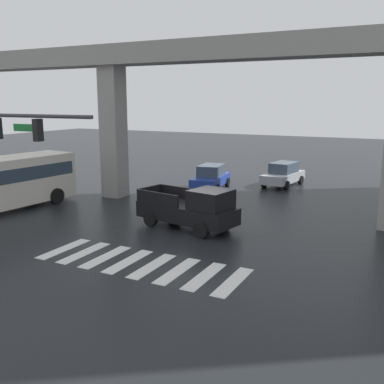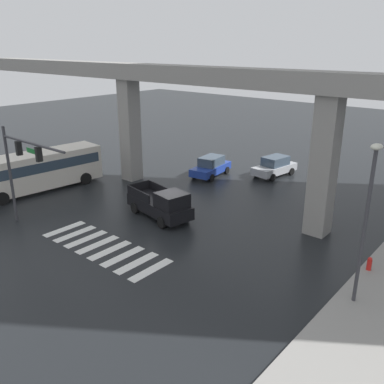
{
  "view_description": "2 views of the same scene",
  "coord_description": "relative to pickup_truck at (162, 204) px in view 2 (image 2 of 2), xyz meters",
  "views": [
    {
      "loc": [
        9.13,
        -18.88,
        6.15
      ],
      "look_at": [
        -0.37,
        -0.27,
        1.85
      ],
      "focal_mm": 41.51,
      "sensor_mm": 36.0,
      "label": 1
    },
    {
      "loc": [
        17.51,
        -18.25,
        10.87
      ],
      "look_at": [
        0.96,
        1.23,
        1.77
      ],
      "focal_mm": 38.89,
      "sensor_mm": 36.0,
      "label": 2
    }
  ],
  "objects": [
    {
      "name": "sedan_silver",
      "position": [
        0.88,
        13.14,
        -0.14
      ],
      "size": [
        2.4,
        4.5,
        1.72
      ],
      "color": "#A8AAAF",
      "rests_on": "ground"
    },
    {
      "name": "sedan_blue",
      "position": [
        -3.33,
        9.52,
        -0.14
      ],
      "size": [
        2.38,
        4.49,
        1.72
      ],
      "color": "#1E3899",
      "rests_on": "ground"
    },
    {
      "name": "ground_plane",
      "position": [
        0.42,
        0.22,
        -0.99
      ],
      "size": [
        120.0,
        120.0,
        0.0
      ],
      "primitive_type": "plane",
      "color": "black"
    },
    {
      "name": "elevated_overpass",
      "position": [
        0.42,
        4.5,
        7.06
      ],
      "size": [
        56.79,
        1.92,
        9.49
      ],
      "color": "gray",
      "rests_on": "ground"
    },
    {
      "name": "pickup_truck",
      "position": [
        0.0,
        0.0,
        0.0
      ],
      "size": [
        5.36,
        2.82,
        2.08
      ],
      "color": "black",
      "rests_on": "ground"
    },
    {
      "name": "fire_hydrant",
      "position": [
        12.79,
        1.77,
        -0.56
      ],
      "size": [
        0.24,
        0.24,
        0.85
      ],
      "color": "red",
      "rests_on": "ground"
    },
    {
      "name": "traffic_signal_mast",
      "position": [
        -5.28,
        -6.41,
        3.4
      ],
      "size": [
        6.49,
        0.32,
        6.2
      ],
      "color": "#38383D",
      "rests_on": "ground"
    },
    {
      "name": "city_bus",
      "position": [
        -11.35,
        -2.58,
        0.73
      ],
      "size": [
        3.53,
        10.98,
        2.99
      ],
      "color": "beige",
      "rests_on": "ground"
    },
    {
      "name": "street_lamp_near_corner",
      "position": [
        13.19,
        -1.37,
        3.57
      ],
      "size": [
        0.44,
        0.7,
        7.24
      ],
      "color": "#38383D",
      "rests_on": "ground"
    },
    {
      "name": "crosswalk_stripes",
      "position": [
        0.42,
        -5.18,
        -0.98
      ],
      "size": [
        8.25,
        2.8,
        0.01
      ],
      "color": "silver",
      "rests_on": "ground"
    }
  ]
}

